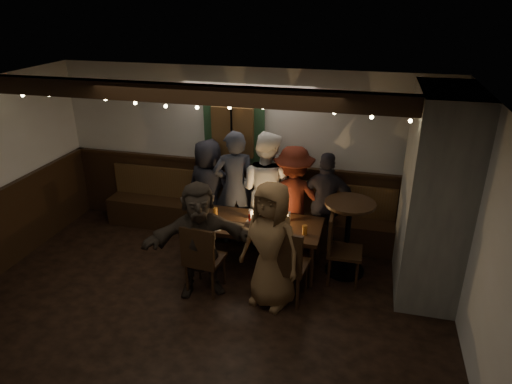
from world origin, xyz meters
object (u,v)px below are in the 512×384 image
(dining_table, at_px, (252,226))
(chair_end, at_px, (338,244))
(person_e, at_px, (326,204))
(chair_near_left, at_px, (202,256))
(person_d, at_px, (293,199))
(person_g, at_px, (271,245))
(person_b, at_px, (235,188))
(person_a, at_px, (209,189))
(chair_near_right, at_px, (286,262))
(person_c, at_px, (266,189))
(high_top, at_px, (348,229))
(person_f, at_px, (200,239))

(dining_table, distance_m, chair_end, 1.19)
(person_e, bearing_deg, chair_near_left, 45.56)
(person_d, xyz_separation_m, person_g, (-0.02, -1.41, 0.01))
(dining_table, distance_m, person_b, 0.82)
(person_a, bearing_deg, dining_table, 152.90)
(person_d, bearing_deg, person_g, 77.50)
(person_g, bearing_deg, chair_near_right, 29.05)
(person_g, bearing_deg, person_d, 108.39)
(person_e, bearing_deg, person_c, -3.22)
(person_b, relative_size, person_g, 1.10)
(chair_near_left, height_order, person_b, person_b)
(person_b, relative_size, person_c, 1.00)
(chair_near_right, height_order, high_top, high_top)
(person_c, height_order, person_d, person_c)
(person_c, bearing_deg, person_d, -168.98)
(person_d, height_order, person_e, person_d)
(chair_end, relative_size, person_f, 0.64)
(person_c, distance_m, person_f, 1.54)
(high_top, bearing_deg, person_g, -132.92)
(person_a, distance_m, person_b, 0.47)
(chair_end, bearing_deg, person_c, 146.14)
(dining_table, distance_m, person_f, 0.91)
(high_top, height_order, person_b, person_b)
(person_b, bearing_deg, person_f, 66.84)
(dining_table, relative_size, person_c, 1.06)
(chair_end, distance_m, person_c, 1.43)
(person_c, bearing_deg, high_top, 173.43)
(chair_end, height_order, person_b, person_b)
(high_top, height_order, person_e, person_e)
(chair_near_left, xyz_separation_m, person_g, (0.88, 0.04, 0.25))
(person_b, bearing_deg, person_g, 100.21)
(dining_table, xyz_separation_m, high_top, (1.29, 0.16, 0.05))
(high_top, xyz_separation_m, person_b, (-1.73, 0.48, 0.22))
(person_e, relative_size, person_g, 0.96)
(person_b, height_order, person_c, person_c)
(person_a, height_order, person_e, person_a)
(chair_near_right, relative_size, person_g, 0.64)
(chair_end, bearing_deg, person_d, 135.03)
(person_b, bearing_deg, person_e, 158.71)
(chair_near_right, height_order, person_f, person_f)
(person_a, xyz_separation_m, person_g, (1.32, -1.51, 0.02))
(chair_near_right, xyz_separation_m, high_top, (0.68, 0.89, 0.09))
(person_c, distance_m, person_e, 0.91)
(dining_table, bearing_deg, chair_end, -4.22)
(chair_near_right, xyz_separation_m, person_f, (-1.08, -0.03, 0.18))
(person_a, bearing_deg, chair_end, 171.05)
(chair_end, relative_size, person_d, 0.61)
(high_top, distance_m, person_e, 0.62)
(person_f, bearing_deg, person_e, 20.50)
(dining_table, height_order, chair_end, chair_end)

